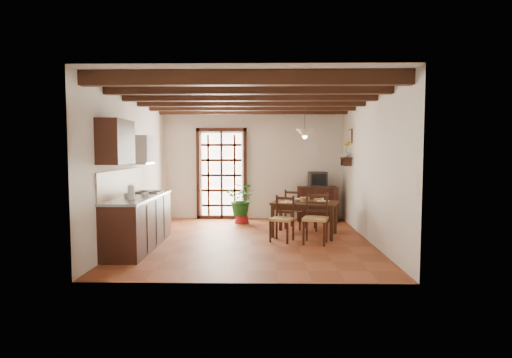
{
  "coord_description": "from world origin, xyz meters",
  "views": [
    {
      "loc": [
        0.24,
        -7.55,
        1.71
      ],
      "look_at": [
        0.1,
        0.4,
        1.15
      ],
      "focal_mm": 28.0,
      "sensor_mm": 36.0,
      "label": 1
    }
  ],
  "objects_px": {
    "chair_near_left": "(282,227)",
    "potted_plant": "(242,199)",
    "chair_far_right": "(325,216)",
    "pendant_lamp": "(305,133)",
    "kitchen_counter": "(139,221)",
    "sideboard": "(317,204)",
    "chair_near_right": "(315,228)",
    "crt_tv": "(318,179)",
    "chair_far_left": "(295,216)",
    "dining_table": "(305,206)"
  },
  "relations": [
    {
      "from": "dining_table",
      "to": "crt_tv",
      "type": "bearing_deg",
      "value": 90.25
    },
    {
      "from": "chair_near_right",
      "to": "crt_tv",
      "type": "relative_size",
      "value": 2.13
    },
    {
      "from": "dining_table",
      "to": "sideboard",
      "type": "distance_m",
      "value": 1.84
    },
    {
      "from": "crt_tv",
      "to": "pendant_lamp",
      "type": "height_order",
      "value": "pendant_lamp"
    },
    {
      "from": "chair_near_left",
      "to": "pendant_lamp",
      "type": "relative_size",
      "value": 1.02
    },
    {
      "from": "kitchen_counter",
      "to": "dining_table",
      "type": "bearing_deg",
      "value": 19.19
    },
    {
      "from": "chair_near_right",
      "to": "crt_tv",
      "type": "distance_m",
      "value": 2.6
    },
    {
      "from": "chair_far_right",
      "to": "potted_plant",
      "type": "xyz_separation_m",
      "value": [
        -1.83,
        0.85,
        0.26
      ]
    },
    {
      "from": "kitchen_counter",
      "to": "potted_plant",
      "type": "xyz_separation_m",
      "value": [
        1.69,
        2.44,
        0.1
      ]
    },
    {
      "from": "kitchen_counter",
      "to": "chair_far_left",
      "type": "relative_size",
      "value": 2.58
    },
    {
      "from": "kitchen_counter",
      "to": "chair_near_right",
      "type": "xyz_separation_m",
      "value": [
        3.17,
        0.35,
        -0.18
      ]
    },
    {
      "from": "crt_tv",
      "to": "chair_near_right",
      "type": "bearing_deg",
      "value": -101.35
    },
    {
      "from": "chair_far_left",
      "to": "sideboard",
      "type": "xyz_separation_m",
      "value": [
        0.62,
        1.06,
        0.14
      ]
    },
    {
      "from": "chair_near_left",
      "to": "dining_table",
      "type": "bearing_deg",
      "value": 71.87
    },
    {
      "from": "kitchen_counter",
      "to": "chair_far_right",
      "type": "height_order",
      "value": "kitchen_counter"
    },
    {
      "from": "chair_far_left",
      "to": "chair_far_right",
      "type": "relative_size",
      "value": 0.89
    },
    {
      "from": "sideboard",
      "to": "chair_far_right",
      "type": "bearing_deg",
      "value": -87.25
    },
    {
      "from": "potted_plant",
      "to": "chair_near_right",
      "type": "bearing_deg",
      "value": -54.74
    },
    {
      "from": "chair_near_right",
      "to": "chair_far_right",
      "type": "relative_size",
      "value": 0.96
    },
    {
      "from": "dining_table",
      "to": "sideboard",
      "type": "bearing_deg",
      "value": 90.3
    },
    {
      "from": "chair_far_left",
      "to": "potted_plant",
      "type": "bearing_deg",
      "value": -0.88
    },
    {
      "from": "chair_near_right",
      "to": "chair_far_right",
      "type": "bearing_deg",
      "value": 90.09
    },
    {
      "from": "chair_near_left",
      "to": "chair_far_right",
      "type": "bearing_deg",
      "value": 71.65
    },
    {
      "from": "dining_table",
      "to": "pendant_lamp",
      "type": "distance_m",
      "value": 1.48
    },
    {
      "from": "kitchen_counter",
      "to": "chair_near_left",
      "type": "relative_size",
      "value": 2.62
    },
    {
      "from": "chair_far_left",
      "to": "chair_far_right",
      "type": "xyz_separation_m",
      "value": [
        0.61,
        -0.18,
        0.03
      ]
    },
    {
      "from": "dining_table",
      "to": "crt_tv",
      "type": "xyz_separation_m",
      "value": [
        0.5,
        1.76,
        0.43
      ]
    },
    {
      "from": "chair_far_right",
      "to": "pendant_lamp",
      "type": "relative_size",
      "value": 1.16
    },
    {
      "from": "kitchen_counter",
      "to": "sideboard",
      "type": "height_order",
      "value": "kitchen_counter"
    },
    {
      "from": "kitchen_counter",
      "to": "chair_far_right",
      "type": "bearing_deg",
      "value": 24.28
    },
    {
      "from": "kitchen_counter",
      "to": "chair_far_right",
      "type": "xyz_separation_m",
      "value": [
        3.52,
        1.59,
        -0.17
      ]
    },
    {
      "from": "kitchen_counter",
      "to": "crt_tv",
      "type": "xyz_separation_m",
      "value": [
        3.54,
        2.82,
        0.55
      ]
    },
    {
      "from": "crt_tv",
      "to": "kitchen_counter",
      "type": "bearing_deg",
      "value": -144.25
    },
    {
      "from": "sideboard",
      "to": "crt_tv",
      "type": "distance_m",
      "value": 0.61
    },
    {
      "from": "chair_far_left",
      "to": "crt_tv",
      "type": "xyz_separation_m",
      "value": [
        0.62,
        1.05,
        0.75
      ]
    },
    {
      "from": "kitchen_counter",
      "to": "sideboard",
      "type": "xyz_separation_m",
      "value": [
        3.54,
        2.83,
        -0.06
      ]
    },
    {
      "from": "dining_table",
      "to": "chair_near_left",
      "type": "xyz_separation_m",
      "value": [
        -0.48,
        -0.53,
        -0.33
      ]
    },
    {
      "from": "chair_far_right",
      "to": "pendant_lamp",
      "type": "distance_m",
      "value": 1.89
    },
    {
      "from": "sideboard",
      "to": "pendant_lamp",
      "type": "height_order",
      "value": "pendant_lamp"
    },
    {
      "from": "kitchen_counter",
      "to": "crt_tv",
      "type": "height_order",
      "value": "kitchen_counter"
    },
    {
      "from": "chair_near_right",
      "to": "chair_far_left",
      "type": "bearing_deg",
      "value": 116.44
    },
    {
      "from": "chair_near_right",
      "to": "chair_near_left",
      "type": "bearing_deg",
      "value": -179.64
    },
    {
      "from": "kitchen_counter",
      "to": "potted_plant",
      "type": "height_order",
      "value": "potted_plant"
    },
    {
      "from": "chair_near_left",
      "to": "potted_plant",
      "type": "distance_m",
      "value": 2.12
    },
    {
      "from": "dining_table",
      "to": "potted_plant",
      "type": "height_order",
      "value": "potted_plant"
    },
    {
      "from": "chair_near_left",
      "to": "chair_far_right",
      "type": "relative_size",
      "value": 0.88
    },
    {
      "from": "chair_near_left",
      "to": "potted_plant",
      "type": "relative_size",
      "value": 0.43
    },
    {
      "from": "chair_near_left",
      "to": "pendant_lamp",
      "type": "distance_m",
      "value": 1.98
    },
    {
      "from": "chair_near_left",
      "to": "chair_far_left",
      "type": "relative_size",
      "value": 0.99
    },
    {
      "from": "sideboard",
      "to": "crt_tv",
      "type": "relative_size",
      "value": 2.23
    }
  ]
}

